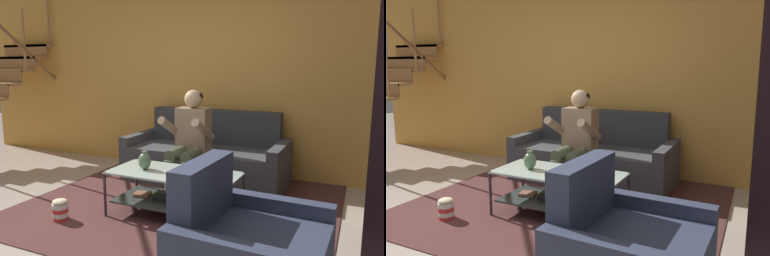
{
  "view_description": "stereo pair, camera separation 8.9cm",
  "coord_description": "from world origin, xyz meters",
  "views": [
    {
      "loc": [
        1.95,
        -2.38,
        1.47
      ],
      "look_at": [
        0.3,
        1.17,
        0.81
      ],
      "focal_mm": 35.0,
      "sensor_mm": 36.0,
      "label": 1
    },
    {
      "loc": [
        2.03,
        -2.35,
        1.47
      ],
      "look_at": [
        0.3,
        1.17,
        0.81
      ],
      "focal_mm": 35.0,
      "sensor_mm": 36.0,
      "label": 2
    }
  ],
  "objects": [
    {
      "name": "couch",
      "position": [
        0.15,
        1.93,
        0.3
      ],
      "size": [
        2.03,
        0.86,
        0.89
      ],
      "color": "#404146",
      "rests_on": "ground"
    },
    {
      "name": "coffee_table",
      "position": [
        0.32,
        0.69,
        0.3
      ],
      "size": [
        1.26,
        0.58,
        0.46
      ],
      "color": "#B1C6BB",
      "rests_on": "ground"
    },
    {
      "name": "back_partition",
      "position": [
        0.0,
        2.46,
        1.45
      ],
      "size": [
        8.4,
        0.12,
        2.9
      ],
      "primitive_type": "cube",
      "color": "gold",
      "rests_on": "ground"
    },
    {
      "name": "popcorn_tub",
      "position": [
        -0.63,
        0.16,
        0.11
      ],
      "size": [
        0.15,
        0.15,
        0.22
      ],
      "color": "red",
      "rests_on": "ground"
    },
    {
      "name": "vase",
      "position": [
        0.02,
        0.66,
        0.54
      ],
      "size": [
        0.13,
        0.13,
        0.19
      ],
      "color": "#526F51",
      "rests_on": "coffee_table"
    },
    {
      "name": "area_rug",
      "position": [
        0.24,
        1.19,
        0.01
      ],
      "size": [
        3.16,
        3.19,
        0.01
      ],
      "color": "#532D2C",
      "rests_on": "ground"
    },
    {
      "name": "person_seated_center",
      "position": [
        0.15,
        1.42,
        0.65
      ],
      "size": [
        0.5,
        0.58,
        1.19
      ],
      "color": "#50573F",
      "rests_on": "ground"
    },
    {
      "name": "ground",
      "position": [
        0.0,
        0.0,
        0.0
      ],
      "size": [
        16.8,
        16.8,
        0.0
      ],
      "primitive_type": "plane",
      "color": "#BAA99D"
    },
    {
      "name": "book_stack",
      "position": [
        0.63,
        0.72,
        0.5
      ],
      "size": [
        0.26,
        0.22,
        0.09
      ],
      "color": "teal",
      "rests_on": "coffee_table"
    },
    {
      "name": "armchair",
      "position": [
        1.34,
        -0.24,
        0.29
      ],
      "size": [
        0.9,
        0.92,
        0.86
      ],
      "color": "#323A52",
      "rests_on": "ground"
    }
  ]
}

